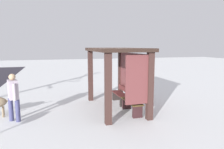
{
  "coord_description": "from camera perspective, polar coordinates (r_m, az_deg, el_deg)",
  "views": [
    {
      "loc": [
        7.18,
        -2.29,
        2.4
      ],
      "look_at": [
        -0.24,
        -0.07,
        1.3
      ],
      "focal_mm": 32.29,
      "sensor_mm": 36.0,
      "label": 1
    }
  ],
  "objects": [
    {
      "name": "ground_plane",
      "position": [
        7.91,
        1.01,
        -9.56
      ],
      "size": [
        60.0,
        60.0,
        0.0
      ],
      "primitive_type": "plane",
      "color": "silver"
    },
    {
      "name": "bus_shelter",
      "position": [
        7.53,
        2.61,
        2.88
      ],
      "size": [
        3.25,
        1.76,
        2.32
      ],
      "color": "#382320",
      "rests_on": "ground"
    },
    {
      "name": "bench_left_inside",
      "position": [
        8.55,
        2.41,
        -5.95
      ],
      "size": [
        1.22,
        0.38,
        0.71
      ],
      "color": "#582625",
      "rests_on": "ground"
    },
    {
      "name": "bench_center_inside",
      "position": [
        7.35,
        5.78,
        -8.17
      ],
      "size": [
        1.22,
        0.39,
        0.73
      ],
      "color": "#4D3C1E",
      "rests_on": "ground"
    },
    {
      "name": "person_walking",
      "position": [
        7.1,
        -26.18,
        -4.9
      ],
      "size": [
        0.66,
        0.4,
        1.54
      ],
      "color": "#B5A7B6",
      "rests_on": "ground"
    }
  ]
}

